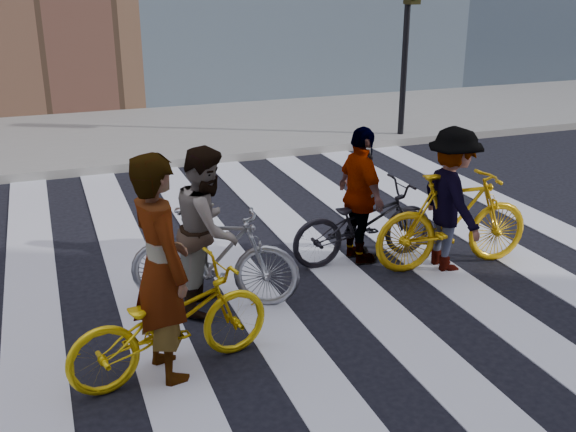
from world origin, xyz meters
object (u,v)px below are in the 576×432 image
bike_silver_mid (214,258)px  rider_mid (208,229)px  traffic_signal (409,26)px  bike_yellow_right (453,220)px  bike_yellow_left (171,322)px  rider_rear (361,196)px  rider_left (161,268)px  bike_dark_rear (364,223)px  rider_right (452,200)px

bike_silver_mid → rider_mid: rider_mid is taller
rider_mid → traffic_signal: bearing=-19.2°
traffic_signal → bike_yellow_right: bearing=-114.4°
bike_silver_mid → bike_yellow_right: 2.80m
bike_yellow_left → rider_mid: rider_mid is taller
traffic_signal → rider_rear: 6.36m
bike_yellow_right → rider_left: 3.69m
bike_yellow_left → rider_left: bearing=77.7°
bike_dark_rear → rider_mid: 2.07m
rider_mid → rider_rear: 1.99m
bike_silver_mid → rider_rear: (1.88, 0.50, 0.29)m
rider_right → bike_silver_mid: bearing=93.5°
rider_mid → rider_rear: (1.93, 0.50, -0.03)m
bike_yellow_right → rider_right: (-0.05, -0.00, 0.25)m
bike_yellow_right → rider_mid: 2.87m
rider_left → bike_dark_rear: bearing=-71.3°
bike_yellow_left → bike_yellow_right: 3.62m
bike_silver_mid → rider_left: bearing=171.6°
traffic_signal → bike_dark_rear: (-3.43, -5.12, -1.81)m
rider_right → rider_rear: (-0.87, 0.53, -0.02)m
traffic_signal → bike_dark_rear: bearing=-123.8°
traffic_signal → bike_yellow_right: 6.43m
rider_left → rider_mid: size_ratio=1.16×
traffic_signal → rider_left: 9.13m
bike_yellow_left → bike_yellow_right: bearing=-85.3°
bike_silver_mid → rider_mid: size_ratio=1.04×
bike_yellow_left → bike_silver_mid: (0.66, 1.08, 0.05)m
traffic_signal → bike_silver_mid: traffic_signal is taller
rider_mid → rider_right: rider_mid is taller
bike_yellow_right → bike_dark_rear: (-0.87, 0.53, -0.10)m
bike_dark_rear → rider_right: 1.04m
bike_yellow_right → rider_mid: bearing=93.5°
bike_dark_rear → rider_rear: 0.34m
bike_silver_mid → bike_yellow_right: bearing=-65.9°
bike_yellow_right → rider_mid: rider_mid is taller
bike_silver_mid → rider_right: rider_right is taller
traffic_signal → rider_mid: bearing=-133.9°
bike_yellow_right → rider_right: bearing=94.1°
bike_yellow_left → bike_yellow_right: bike_yellow_right is taller
bike_silver_mid → bike_yellow_right: size_ratio=0.91×
bike_dark_rear → bike_yellow_left: bearing=120.0°
traffic_signal → rider_rear: size_ratio=2.05×
traffic_signal → bike_dark_rear: traffic_signal is taller
rider_left → rider_rear: rider_left is taller
bike_yellow_left → bike_dark_rear: bearing=-70.8°
traffic_signal → rider_left: traffic_signal is taller
rider_mid → rider_left: bearing=173.5°
rider_mid → bike_dark_rear: bearing=-51.1°
traffic_signal → rider_right: bearing=-114.8°
bike_silver_mid → rider_rear: 1.97m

